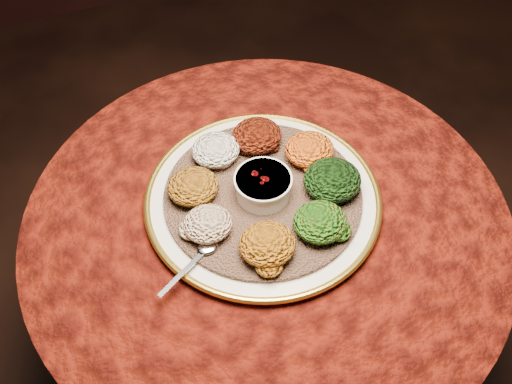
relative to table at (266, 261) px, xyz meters
name	(u,v)px	position (x,y,z in m)	size (l,w,h in m)	color
table	(266,261)	(0.00, 0.00, 0.00)	(0.96, 0.96, 0.73)	black
platter	(263,199)	(0.00, 0.03, 0.19)	(0.57, 0.57, 0.02)	beige
injera	(263,195)	(0.00, 0.03, 0.20)	(0.39, 0.39, 0.01)	brown
stew_bowl	(263,185)	(0.00, 0.03, 0.24)	(0.11, 0.11, 0.05)	white
spoon	(203,252)	(-0.15, -0.06, 0.21)	(0.13, 0.08, 0.01)	silver
portion_ayib	(216,150)	(-0.05, 0.15, 0.23)	(0.10, 0.09, 0.05)	white
portion_kitfo	(257,136)	(0.04, 0.16, 0.23)	(0.10, 0.10, 0.05)	black
portion_tikil	(309,149)	(0.13, 0.08, 0.23)	(0.10, 0.10, 0.05)	#B3800E
portion_gomen	(332,180)	(0.13, -0.01, 0.24)	(0.11, 0.11, 0.05)	black
portion_mixveg	(320,222)	(0.06, -0.09, 0.23)	(0.10, 0.10, 0.05)	#AB330B
portion_kik	(267,244)	(-0.04, -0.10, 0.23)	(0.10, 0.10, 0.05)	#A1590E
portion_timatim	(208,224)	(-0.13, -0.01, 0.23)	(0.09, 0.09, 0.04)	maroon
portion_shiro	(193,186)	(-0.12, 0.08, 0.23)	(0.10, 0.09, 0.05)	#8C5F10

